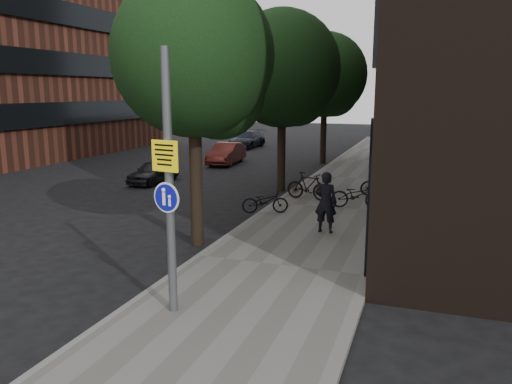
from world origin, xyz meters
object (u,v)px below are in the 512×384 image
at_px(signpost, 169,184).
at_px(parked_car_near, 153,172).
at_px(parked_bike_facade_near, 357,195).
at_px(pedestrian, 326,202).

relative_size(signpost, parked_car_near, 1.58).
bearing_deg(parked_bike_facade_near, pedestrian, 164.99).
xyz_separation_m(parked_bike_facade_near, parked_car_near, (-10.09, 2.58, -0.07)).
xyz_separation_m(signpost, parked_bike_facade_near, (2.15, 10.02, -2.05)).
bearing_deg(pedestrian, parked_bike_facade_near, -96.03).
relative_size(signpost, parked_bike_facade_near, 2.68).
xyz_separation_m(signpost, pedestrian, (1.70, 6.47, -1.60)).
relative_size(signpost, pedestrian, 2.68).
bearing_deg(pedestrian, signpost, 76.40).
relative_size(parked_bike_facade_near, parked_car_near, 0.59).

